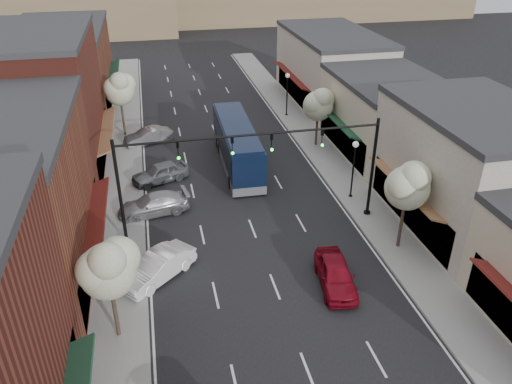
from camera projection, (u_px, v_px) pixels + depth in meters
ground at (284, 311)px, 25.78m from camera, size 160.00×160.00×0.00m
sidewalk_left at (123, 170)px, 40.02m from camera, size 2.80×73.00×0.15m
sidewalk_right at (322, 152)px, 43.15m from camera, size 2.80×73.00×0.15m
curb_left at (141, 169)px, 40.28m from camera, size 0.25×73.00×0.17m
curb_right at (307, 153)px, 42.89m from camera, size 0.25×73.00×0.17m
bldg_left_midfar at (35, 106)px, 37.64m from camera, size 10.14×14.10×10.90m
bldg_left_far at (63, 68)px, 51.95m from camera, size 10.14×18.10×8.40m
bldg_right_midnear at (470, 169)px, 31.60m from camera, size 9.14×12.10×7.90m
bldg_right_midfar at (386, 116)px, 42.23m from camera, size 9.14×12.10×6.40m
bldg_right_far at (330, 67)px, 53.98m from camera, size 9.14×16.10×7.40m
hill_near at (27, 10)px, 85.97m from camera, size 50.00×20.00×8.00m
signal_mast_right at (339, 157)px, 31.45m from camera, size 8.22×0.46×7.00m
signal_mast_left at (159, 174)px, 29.35m from camera, size 8.22×0.46×7.00m
tree_right_near at (409, 184)px, 28.57m from camera, size 2.85×2.65×5.95m
tree_right_far at (319, 103)px, 42.49m from camera, size 2.85×2.65×5.43m
tree_left_near at (108, 267)px, 22.16m from camera, size 2.85×2.65×5.69m
tree_left_far at (120, 88)px, 44.24m from camera, size 2.85×2.65×6.13m
lamp_post_near at (354, 160)px, 34.78m from camera, size 0.44×0.44×4.44m
lamp_post_far at (287, 88)px, 49.76m from camera, size 0.44×0.44×4.44m
coach_bus at (237, 144)px, 40.24m from camera, size 2.79×11.55×3.52m
red_hatchback at (335, 274)px, 27.24m from camera, size 2.38×4.69×1.53m
parked_car_b at (158, 267)px, 27.80m from camera, size 4.58×4.31×1.54m
parked_car_c at (153, 204)px, 34.00m from camera, size 5.10×2.73×1.41m
parked_car_d at (160, 173)px, 38.16m from camera, size 4.72×3.20×1.49m
parked_car_e at (148, 136)px, 44.66m from camera, size 4.52×2.78×1.41m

